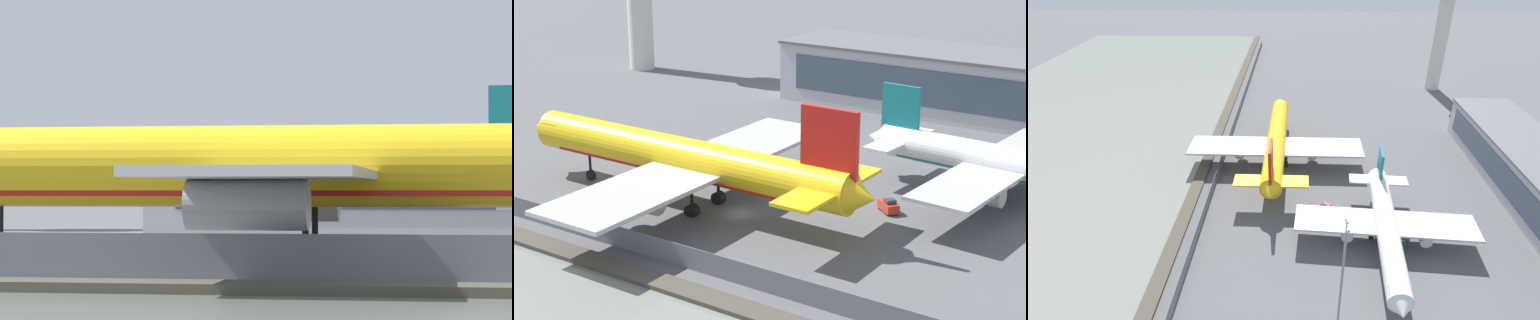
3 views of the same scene
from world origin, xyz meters
The scene contains 7 objects.
ground_plane centered at (0.00, 0.00, 0.00)m, with size 500.00×500.00×0.00m, color #565659.
shoreline_seawall centered at (0.00, -20.50, 0.25)m, with size 320.00×3.00×0.50m.
perimeter_fence centered at (0.00, -16.00, 1.30)m, with size 280.00×0.10×2.59m.
cargo_jet_yellow centered at (-6.90, -1.14, 6.06)m, with size 54.29×46.23×15.89m.
passenger_jet_white_teal centered at (26.50, 22.39, 5.11)m, with size 43.15×36.77×13.37m.
baggage_tug centered at (15.24, 10.95, 0.81)m, with size 3.50×3.24×1.80m.
ops_van centered at (21.33, 26.12, 1.28)m, with size 4.52×5.53×2.48m.
Camera 2 is at (58.52, -80.33, 39.25)m, focal length 60.00 mm.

